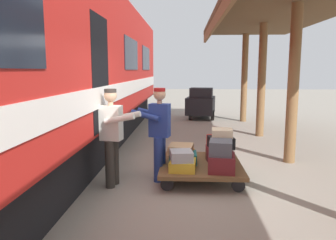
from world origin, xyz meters
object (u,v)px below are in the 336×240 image
object	(u,v)px
suitcase_gray_aluminum	(181,156)
porter_in_overalls	(159,131)
suitcase_black_hardshell	(221,142)
baggage_tug	(201,104)
train_car	(17,68)
suitcase_tan_vintage	(181,149)
suitcase_red_plastic	(219,142)
suitcase_burgundy_valise	(219,156)
suitcase_maroon_trunk	(222,163)
luggage_cart	(201,165)
suitcase_cream_canvas	(222,133)
suitcase_orange_carryall	(183,151)
suitcase_yellow_case	(183,165)
porter_by_door	(112,134)
suitcase_slate_roller	(221,148)
suitcase_teal_softside	(183,158)

from	to	relation	value
suitcase_gray_aluminum	porter_in_overalls	size ratio (longest dim) A/B	0.24
suitcase_black_hardshell	baggage_tug	xyz separation A→B (m)	(0.00, -7.84, -0.07)
train_car	suitcase_tan_vintage	distance (m)	3.27
suitcase_red_plastic	suitcase_tan_vintage	bearing A→B (deg)	32.08
suitcase_burgundy_valise	suitcase_maroon_trunk	distance (m)	0.47
luggage_cart	suitcase_cream_canvas	world-z (taller)	suitcase_cream_canvas
suitcase_orange_carryall	suitcase_tan_vintage	xyz separation A→B (m)	(0.04, 0.50, 0.17)
train_car	suitcase_yellow_case	size ratio (longest dim) A/B	41.05
suitcase_cream_canvas	porter_by_door	xyz separation A→B (m)	(1.93, 0.47, 0.05)
suitcase_black_hardshell	porter_by_door	world-z (taller)	porter_by_door
suitcase_burgundy_valise	porter_by_door	distance (m)	2.01
suitcase_maroon_trunk	suitcase_slate_roller	size ratio (longest dim) A/B	1.20
porter_in_overalls	suitcase_teal_softside	bearing A→B (deg)	-162.99
train_car	suitcase_black_hardshell	world-z (taller)	train_car
suitcase_teal_softside	suitcase_tan_vintage	world-z (taller)	suitcase_tan_vintage
suitcase_cream_canvas	suitcase_teal_softside	bearing A→B (deg)	-1.35
suitcase_orange_carryall	suitcase_yellow_case	distance (m)	0.94
suitcase_slate_roller	porter_in_overalls	size ratio (longest dim) A/B	0.27
suitcase_gray_aluminum	suitcase_maroon_trunk	bearing A→B (deg)	-178.73
luggage_cart	suitcase_orange_carryall	bearing A→B (deg)	-54.50
luggage_cart	suitcase_tan_vintage	bearing A→B (deg)	4.51
suitcase_burgundy_valise	suitcase_red_plastic	bearing A→B (deg)	-94.26
suitcase_maroon_trunk	suitcase_black_hardshell	world-z (taller)	suitcase_black_hardshell
suitcase_black_hardshell	suitcase_yellow_case	bearing A→B (deg)	32.83
suitcase_tan_vintage	suitcase_cream_canvas	xyz separation A→B (m)	(-0.75, -0.01, 0.31)
suitcase_orange_carryall	porter_by_door	bearing A→B (deg)	38.29
train_car	porter_by_door	bearing A→B (deg)	172.88
train_car	suitcase_red_plastic	bearing A→B (deg)	-169.02
suitcase_teal_softside	suitcase_tan_vintage	bearing A→B (deg)	38.22
train_car	suitcase_maroon_trunk	bearing A→B (deg)	176.85
luggage_cart	porter_in_overalls	bearing A→B (deg)	9.87
suitcase_orange_carryall	suitcase_gray_aluminum	world-z (taller)	suitcase_gray_aluminum
suitcase_red_plastic	train_car	bearing A→B (deg)	10.98
suitcase_burgundy_valise	suitcase_yellow_case	world-z (taller)	suitcase_burgundy_valise
suitcase_black_hardshell	luggage_cart	bearing A→B (deg)	-3.12
suitcase_burgundy_valise	suitcase_maroon_trunk	size ratio (longest dim) A/B	1.12
suitcase_teal_softside	porter_in_overalls	world-z (taller)	porter_in_overalls
suitcase_slate_roller	baggage_tug	world-z (taller)	baggage_tug
porter_by_door	suitcase_cream_canvas	bearing A→B (deg)	-166.30
suitcase_teal_softside	porter_by_door	bearing A→B (deg)	21.88
suitcase_cream_canvas	luggage_cart	bearing A→B (deg)	-2.53
suitcase_yellow_case	porter_by_door	bearing A→B (deg)	0.79
suitcase_cream_canvas	baggage_tug	world-z (taller)	baggage_tug
suitcase_yellow_case	suitcase_black_hardshell	distance (m)	0.89
suitcase_black_hardshell	suitcase_cream_canvas	size ratio (longest dim) A/B	1.04
suitcase_gray_aluminum	suitcase_yellow_case	bearing A→B (deg)	-148.38
luggage_cart	suitcase_teal_softside	distance (m)	0.36
suitcase_black_hardshell	porter_in_overalls	bearing A→B (deg)	5.78
suitcase_maroon_trunk	baggage_tug	world-z (taller)	baggage_tug
suitcase_maroon_trunk	porter_in_overalls	bearing A→B (deg)	-16.74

